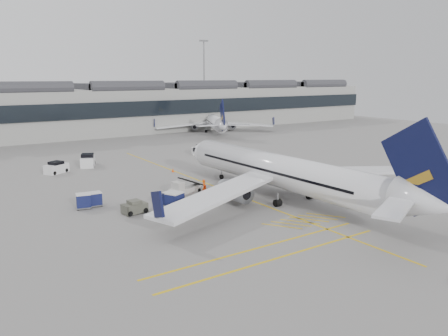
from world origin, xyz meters
TOP-DOWN VIEW (x-y plane):
  - ground at (0.00, 0.00)m, footprint 220.00×220.00m
  - terminal at (0.00, 71.93)m, footprint 200.00×20.45m
  - light_masts at (-1.67, 86.00)m, footprint 113.00×0.60m
  - apron_markings at (10.00, 10.00)m, footprint 0.25×60.00m
  - airliner_main at (13.46, 0.15)m, footprint 37.14×40.60m
  - airliner_far at (41.14, 58.65)m, footprint 28.98×31.99m
  - belt_loader at (5.11, 8.70)m, footprint 5.24×2.54m
  - baggage_cart_a at (1.25, 4.96)m, footprint 1.88×1.72m
  - baggage_cart_b at (1.01, 3.48)m, footprint 2.25×2.10m
  - baggage_cart_c at (-5.75, 9.53)m, footprint 1.59×1.34m
  - baggage_cart_d at (-7.04, 9.33)m, footprint 1.83×1.62m
  - ramp_agent_a at (6.59, 6.56)m, footprint 0.84×0.85m
  - ramp_agent_b at (6.17, 5.83)m, footprint 0.84×0.70m
  - pushback_tug at (-3.08, 4.73)m, footprint 2.66×1.82m
  - safety_cone_nose at (9.56, 20.52)m, footprint 0.41×0.41m
  - safety_cone_engine at (12.78, 7.42)m, footprint 0.33×0.33m
  - service_van_left at (-5.12, 29.49)m, footprint 3.83×3.20m
  - service_van_mid at (0.26, 31.82)m, footprint 3.33×4.42m
  - service_van_right at (20.94, 31.13)m, footprint 3.80×2.74m

SIDE VIEW (x-z plane):
  - ground at x=0.00m, z-range 0.00..0.00m
  - apron_markings at x=10.00m, z-range 0.00..0.01m
  - safety_cone_engine at x=12.78m, z-range 0.00..0.45m
  - safety_cone_nose at x=9.56m, z-range 0.00..0.56m
  - belt_loader at x=5.11m, z-range -0.43..1.65m
  - pushback_tug at x=-3.08m, z-range -0.08..1.32m
  - ramp_agent_b at x=6.17m, z-range 0.00..1.55m
  - service_van_right at x=20.94m, z-range -0.09..1.67m
  - service_van_left at x=-5.12m, z-range -0.09..1.67m
  - baggage_cart_c at x=-5.75m, z-range 0.06..1.65m
  - baggage_cart_a at x=1.25m, z-range 0.06..1.67m
  - baggage_cart_d at x=-7.04m, z-range 0.06..1.73m
  - service_van_mid at x=0.26m, z-range -0.11..1.93m
  - ramp_agent_a at x=6.59m, z-range 0.00..1.98m
  - baggage_cart_b at x=1.01m, z-range 0.07..1.97m
  - airliner_far at x=41.14m, z-range -1.88..7.24m
  - airliner_main at x=13.46m, z-range -2.22..8.57m
  - terminal at x=0.00m, z-range -0.06..12.34m
  - light_masts at x=-1.67m, z-range 1.77..27.22m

